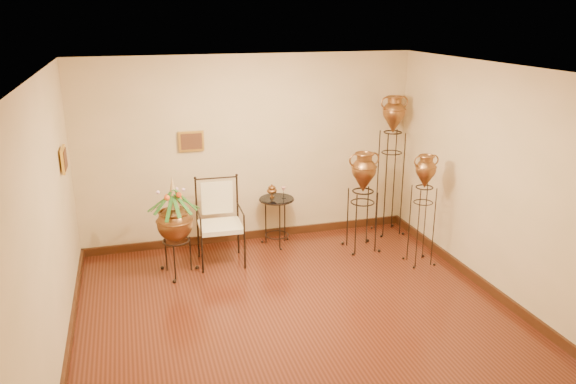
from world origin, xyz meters
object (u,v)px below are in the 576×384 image
object	(u,v)px
side_table	(277,220)
amphora_mid	(423,209)
armchair	(220,223)
planter_urn	(175,219)
amphora_tall	(391,164)

from	to	relation	value
side_table	amphora_mid	bearing A→B (deg)	-33.99
armchair	planter_urn	bearing A→B (deg)	-162.37
amphora_mid	planter_urn	bearing A→B (deg)	169.91
amphora_mid	planter_urn	xyz separation A→B (m)	(-3.29, 0.59, -0.02)
planter_urn	armchair	distance (m)	0.67
planter_urn	side_table	distance (m)	1.69
amphora_tall	armchair	size ratio (longest dim) A/B	1.85
armchair	side_table	bearing A→B (deg)	26.33
amphora_mid	armchair	world-z (taller)	amphora_mid
planter_urn	side_table	bearing A→B (deg)	21.13
amphora_tall	amphora_mid	size ratio (longest dim) A/B	1.39
planter_urn	amphora_mid	bearing A→B (deg)	-10.09
amphora_mid	planter_urn	size ratio (longest dim) A/B	1.13
side_table	armchair	bearing A→B (deg)	-155.46
amphora_tall	side_table	world-z (taller)	amphora_tall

